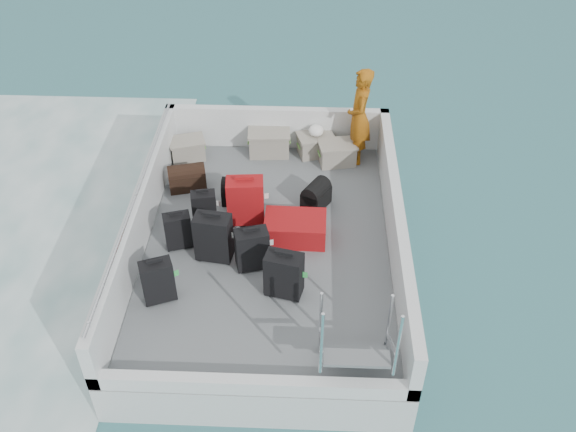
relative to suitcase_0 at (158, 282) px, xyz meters
name	(u,v)px	position (x,y,z in m)	size (l,w,h in m)	color
ground	(269,274)	(1.27, 1.12, -0.92)	(160.00, 160.00, 0.00)	#194C59
ferry_hull	(268,259)	(1.27, 1.12, -0.62)	(3.60, 5.00, 0.60)	silver
deck	(268,242)	(1.27, 1.12, -0.31)	(3.30, 4.70, 0.02)	slate
deck_fittings	(292,238)	(1.61, 0.80, 0.07)	(3.60, 5.00, 0.90)	silver
suitcase_0	(158,282)	(0.00, 0.00, 0.00)	(0.39, 0.22, 0.61)	black
suitcase_1	(178,231)	(0.07, 0.99, -0.03)	(0.36, 0.20, 0.54)	black
suitcase_2	(204,208)	(0.34, 1.53, -0.05)	(0.34, 0.21, 0.50)	black
suitcase_4	(214,238)	(0.58, 0.78, 0.04)	(0.47, 0.28, 0.70)	black
suitcase_5	(245,201)	(0.93, 1.57, 0.05)	(0.51, 0.31, 0.71)	#A30C19
suitcase_6	(284,275)	(1.54, 0.17, 0.01)	(0.46, 0.27, 0.63)	black
suitcase_7	(252,250)	(1.10, 0.63, 0.00)	(0.43, 0.24, 0.60)	black
suitcase_8	(295,228)	(1.64, 1.23, -0.14)	(0.56, 0.84, 0.33)	#A30C19
duffel_0	(187,179)	(-0.03, 2.31, -0.14)	(0.55, 0.30, 0.32)	black
duffel_1	(238,193)	(0.78, 2.01, -0.14)	(0.47, 0.30, 0.32)	black
duffel_2	(316,197)	(1.93, 1.96, -0.14)	(0.42, 0.30, 0.32)	black
crate_0	(188,150)	(-0.16, 3.12, -0.15)	(0.52, 0.36, 0.32)	gray
crate_1	(269,143)	(1.15, 3.32, -0.11)	(0.64, 0.44, 0.38)	gray
crate_2	(316,145)	(1.91, 3.32, -0.14)	(0.54, 0.37, 0.32)	gray
crate_3	(337,154)	(2.25, 3.08, -0.14)	(0.55, 0.38, 0.33)	gray
yellow_bag	(319,148)	(1.96, 3.32, -0.19)	(0.28, 0.26, 0.22)	gold
white_bag	(316,132)	(1.91, 3.32, 0.11)	(0.24, 0.24, 0.18)	white
passenger	(359,117)	(2.57, 3.19, 0.49)	(0.59, 0.38, 1.59)	orange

